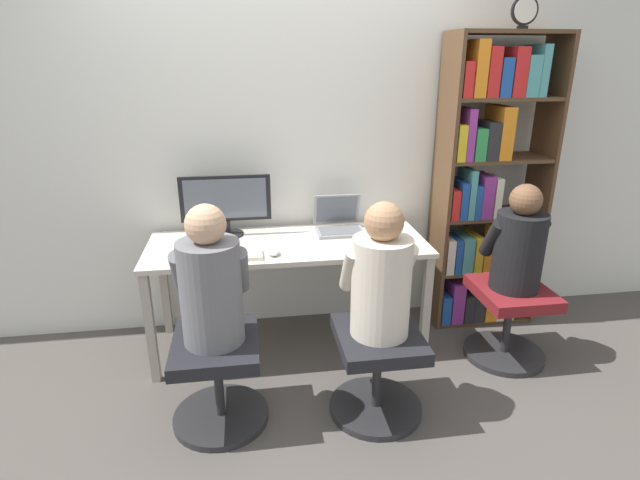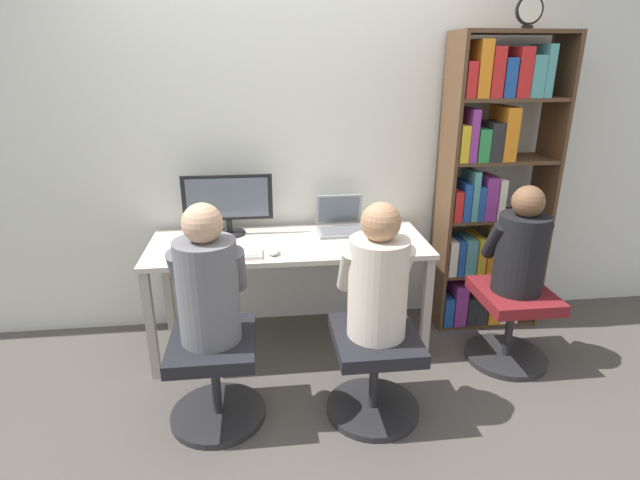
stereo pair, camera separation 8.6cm
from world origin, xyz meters
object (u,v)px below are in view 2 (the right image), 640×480
(desktop_monitor, at_px, (228,203))
(person_at_laptop, at_px, (378,279))
(person_at_monitor, at_px, (207,282))
(person_near_shelf, at_px, (521,247))
(office_chair_left, at_px, (215,372))
(office_chair_right, at_px, (374,367))
(bookshelf, at_px, (489,196))
(desk_clock, at_px, (529,11))
(office_chair_side, at_px, (511,320))
(keyboard, at_px, (225,255))
(laptop, at_px, (341,224))

(desktop_monitor, bearing_deg, person_at_laptop, -50.44)
(person_at_monitor, distance_m, person_at_laptop, 0.83)
(desktop_monitor, xyz_separation_m, person_near_shelf, (1.72, -0.54, -0.17))
(office_chair_left, height_order, office_chair_right, same)
(office_chair_left, height_order, person_near_shelf, person_near_shelf)
(person_at_laptop, distance_m, bookshelf, 1.31)
(bookshelf, bearing_deg, person_near_shelf, -90.86)
(desktop_monitor, xyz_separation_m, person_at_monitor, (-0.06, -0.88, -0.14))
(desk_clock, bearing_deg, office_chair_side, -100.68)
(office_chair_left, bearing_deg, person_at_monitor, 90.00)
(desktop_monitor, xyz_separation_m, desk_clock, (1.80, -0.12, 1.13))
(keyboard, xyz_separation_m, person_at_monitor, (-0.05, -0.48, 0.05))
(desktop_monitor, distance_m, person_near_shelf, 1.81)
(office_chair_left, bearing_deg, keyboard, 83.76)
(desktop_monitor, relative_size, person_near_shelf, 0.88)
(office_chair_left, height_order, person_at_laptop, person_at_laptop)
(office_chair_side, bearing_deg, keyboard, 175.04)
(office_chair_right, xyz_separation_m, bookshelf, (0.96, 0.89, 0.65))
(office_chair_left, height_order, bookshelf, bookshelf)
(desktop_monitor, relative_size, person_at_monitor, 0.81)
(office_chair_left, distance_m, person_at_laptop, 0.97)
(laptop, distance_m, bookshelf, 1.01)
(laptop, relative_size, bookshelf, 0.16)
(person_at_laptop, bearing_deg, desk_clock, 38.39)
(office_chair_left, relative_size, office_chair_side, 1.00)
(laptop, relative_size, office_chair_right, 0.62)
(keyboard, xyz_separation_m, person_near_shelf, (1.72, -0.14, 0.03))
(office_chair_left, distance_m, desk_clock, 2.68)
(keyboard, bearing_deg, office_chair_side, -4.96)
(keyboard, distance_m, person_at_monitor, 0.49)
(desk_clock, bearing_deg, office_chair_right, -141.44)
(laptop, distance_m, person_near_shelf, 1.11)
(laptop, xyz_separation_m, office_chair_side, (0.99, -0.52, -0.49))
(desktop_monitor, distance_m, office_chair_right, 1.38)
(person_near_shelf, bearing_deg, desk_clock, 79.20)
(laptop, xyz_separation_m, person_near_shelf, (0.99, -0.51, -0.01))
(person_at_laptop, bearing_deg, office_chair_left, 176.78)
(desk_clock, relative_size, office_chair_side, 0.37)
(laptop, bearing_deg, person_at_laptop, -87.37)
(person_at_laptop, relative_size, bookshelf, 0.35)
(keyboard, distance_m, office_chair_right, 1.05)
(office_chair_left, relative_size, desk_clock, 2.72)
(desk_clock, relative_size, person_near_shelf, 0.28)
(person_at_monitor, height_order, office_chair_side, person_at_monitor)
(desktop_monitor, relative_size, laptop, 1.85)
(laptop, relative_size, desk_clock, 1.68)
(laptop, bearing_deg, keyboard, -153.36)
(office_chair_left, distance_m, office_chair_side, 1.81)
(desktop_monitor, height_order, desk_clock, desk_clock)
(desktop_monitor, distance_m, keyboard, 0.44)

